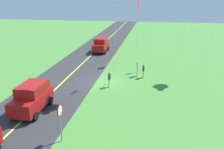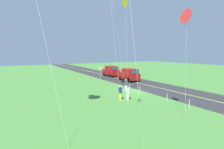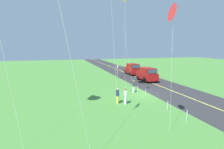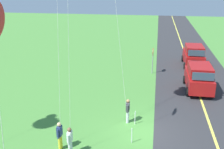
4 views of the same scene
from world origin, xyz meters
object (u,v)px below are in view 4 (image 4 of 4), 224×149
object	(u,v)px
car_parked_east_near	(194,55)
stop_sign	(153,56)
person_child_watcher	(70,140)
person_adult_companion	(60,135)
car_suv_foreground	(199,77)
person_adult_near	(128,110)

from	to	relation	value
car_parked_east_near	stop_sign	xyz separation A→B (m)	(-3.36, 4.27, 0.65)
stop_sign	person_child_watcher	xyz separation A→B (m)	(-14.05, 3.84, -0.94)
car_parked_east_near	stop_sign	distance (m)	5.47
person_adult_companion	person_child_watcher	xyz separation A→B (m)	(-0.41, -0.70, 0.00)
car_suv_foreground	person_adult_near	size ratio (longest dim) A/B	2.75
stop_sign	person_adult_near	distance (m)	10.25
car_suv_foreground	car_parked_east_near	size ratio (longest dim) A/B	1.00
person_adult_near	person_child_watcher	xyz separation A→B (m)	(-3.93, 2.55, 0.00)
stop_sign	car_suv_foreground	bearing A→B (deg)	-134.34
car_parked_east_near	person_adult_near	size ratio (longest dim) A/B	2.75
car_suv_foreground	person_adult_companion	bearing A→B (deg)	139.49
car_parked_east_near	person_adult_near	distance (m)	14.58
car_parked_east_near	person_child_watcher	size ratio (longest dim) A/B	2.75
car_suv_foreground	person_child_watcher	world-z (taller)	car_suv_foreground
car_suv_foreground	stop_sign	world-z (taller)	stop_sign
person_adult_companion	person_child_watcher	size ratio (longest dim) A/B	1.00
car_suv_foreground	car_parked_east_near	bearing A→B (deg)	-3.13
car_parked_east_near	person_adult_near	world-z (taller)	car_parked_east_near
car_parked_east_near	person_child_watcher	xyz separation A→B (m)	(-17.40, 8.11, -0.29)
person_child_watcher	person_adult_near	bearing A→B (deg)	29.88
stop_sign	person_child_watcher	bearing A→B (deg)	164.72
person_adult_companion	person_child_watcher	distance (m)	0.81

